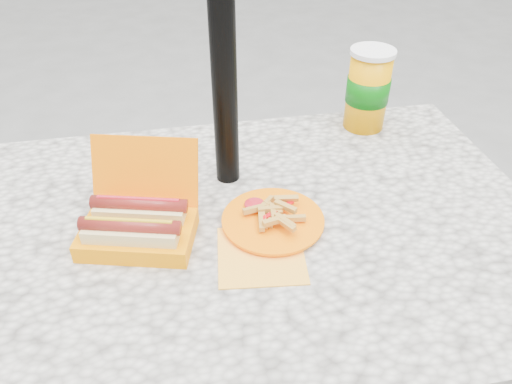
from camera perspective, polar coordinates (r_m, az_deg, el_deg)
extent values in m
cube|color=beige|center=(0.98, -1.82, -4.77)|extent=(1.20, 0.80, 0.05)
cylinder|color=black|center=(1.50, -22.96, -9.93)|extent=(0.07, 0.07, 0.70)
cylinder|color=black|center=(1.57, 14.97, -5.38)|extent=(0.07, 0.07, 0.70)
cylinder|color=black|center=(0.93, -3.96, 19.57)|extent=(0.05, 0.05, 2.20)
cube|color=#FF7300|center=(0.94, -13.31, -4.68)|extent=(0.23, 0.18, 0.04)
cube|color=#FF7300|center=(0.96, -12.58, 2.38)|extent=(0.21, 0.10, 0.12)
cube|color=tan|center=(0.91, -13.99, -4.97)|extent=(0.17, 0.09, 0.04)
cylinder|color=maroon|center=(0.89, -14.22, -3.76)|extent=(0.18, 0.07, 0.03)
cylinder|color=gold|center=(0.88, -14.34, -3.16)|extent=(0.15, 0.05, 0.01)
cube|color=tan|center=(0.95, -13.02, -2.54)|extent=(0.17, 0.09, 0.04)
cylinder|color=maroon|center=(0.93, -13.23, -1.35)|extent=(0.18, 0.07, 0.03)
cylinder|color=red|center=(0.93, -13.33, -0.76)|extent=(0.15, 0.05, 0.01)
cube|color=#FFAB30|center=(0.90, 0.58, -7.19)|extent=(0.17, 0.17, 0.00)
cylinder|color=#FF7300|center=(0.96, 1.94, -3.31)|extent=(0.19, 0.19, 0.01)
cylinder|color=#FF7300|center=(0.96, 1.95, -3.15)|extent=(0.20, 0.20, 0.01)
cube|color=#C08D43|center=(0.96, 1.94, -1.85)|extent=(0.03, 0.05, 0.01)
cube|color=#C08D43|center=(0.98, 1.18, -1.34)|extent=(0.04, 0.04, 0.01)
cube|color=#C08D43|center=(0.95, 1.93, -2.40)|extent=(0.02, 0.05, 0.01)
cube|color=#C08D43|center=(0.94, 4.28, -3.02)|extent=(0.05, 0.02, 0.01)
cube|color=#C08D43|center=(0.96, 1.63, -1.98)|extent=(0.05, 0.01, 0.01)
cube|color=#C08D43|center=(0.97, 1.57, -1.75)|extent=(0.05, 0.02, 0.01)
cube|color=#C08D43|center=(0.92, 2.16, -3.31)|extent=(0.05, 0.02, 0.01)
cube|color=#C08D43|center=(0.96, 3.40, -1.68)|extent=(0.04, 0.04, 0.01)
cube|color=#C08D43|center=(0.92, 3.39, -3.59)|extent=(0.03, 0.05, 0.01)
cube|color=#C08D43|center=(0.98, 3.48, -0.75)|extent=(0.05, 0.02, 0.01)
cube|color=#C08D43|center=(0.95, 1.68, -2.98)|extent=(0.02, 0.05, 0.01)
cube|color=#C08D43|center=(0.96, -0.17, -1.97)|extent=(0.05, 0.02, 0.01)
cube|color=#C08D43|center=(0.94, 0.85, -3.11)|extent=(0.02, 0.05, 0.01)
cube|color=#C08D43|center=(0.92, 3.32, -3.36)|extent=(0.03, 0.05, 0.01)
cube|color=#C08D43|center=(0.93, 0.63, -3.42)|extent=(0.02, 0.05, 0.01)
ellipsoid|color=red|center=(0.98, -0.16, -1.39)|extent=(0.04, 0.04, 0.01)
cube|color=red|center=(0.95, 2.45, -2.10)|extent=(0.07, 0.05, 0.00)
cylinder|color=#FDA000|center=(1.27, 12.62, 11.14)|extent=(0.10, 0.10, 0.19)
cylinder|color=#045D08|center=(1.26, 12.66, 11.37)|extent=(0.10, 0.10, 0.06)
cylinder|color=white|center=(1.23, 13.26, 15.33)|extent=(0.11, 0.11, 0.01)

